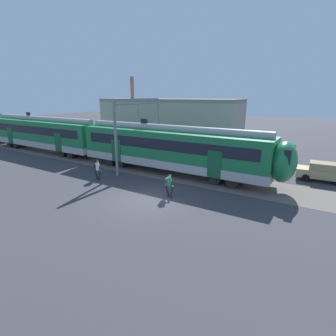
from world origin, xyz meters
The scene contains 8 objects.
ground_plane centered at (0.00, 0.00, 0.00)m, with size 160.00×160.00×0.00m, color #38383D.
track_bed centered at (-13.18, 6.74, 0.01)m, with size 80.00×4.40×0.01m, color #605951.
commuter_train centered at (-19.99, 6.74, 2.25)m, with size 56.65×3.07×4.73m.
pedestrian_white centered at (-6.07, 1.73, 0.99)m, with size 0.68×0.50×1.67m.
pedestrian_green centered at (1.03, 1.53, 0.99)m, with size 0.71×0.50×1.67m.
parked_car_tan centered at (9.86, 11.24, 0.78)m, with size 4.08×1.91×1.54m.
catenary_gantry centered at (-5.52, 6.74, 4.31)m, with size 0.24×6.64×6.53m.
background_building centered at (-7.86, 15.50, 3.21)m, with size 18.31×5.00×9.20m.
Camera 1 is at (9.90, -12.84, 6.77)m, focal length 28.00 mm.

